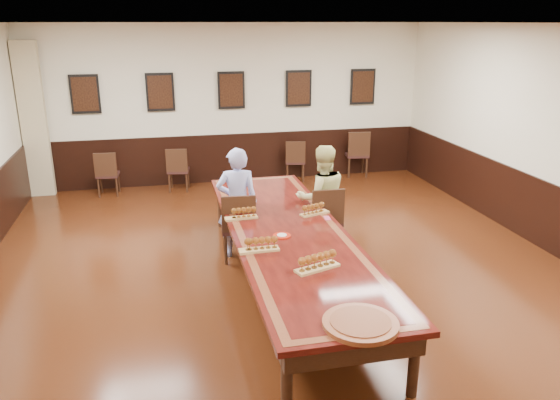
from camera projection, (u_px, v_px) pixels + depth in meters
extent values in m
cube|color=black|center=(289.00, 287.00, 6.97)|extent=(8.00, 10.00, 0.02)
cube|color=white|center=(290.00, 22.00, 5.96)|extent=(8.00, 10.00, 0.02)
cube|color=beige|center=(231.00, 105.00, 11.11)|extent=(8.00, 0.02, 3.20)
imported|color=#5162CA|center=(237.00, 203.00, 7.65)|extent=(0.61, 0.43, 1.59)
imported|color=#E2E08D|center=(322.00, 198.00, 7.91)|extent=(0.78, 0.61, 1.56)
cube|color=#D34672|center=(327.00, 218.00, 7.17)|extent=(0.08, 0.15, 0.01)
cube|color=tan|center=(34.00, 121.00, 10.19)|extent=(0.45, 0.18, 2.90)
cube|color=black|center=(233.00, 158.00, 11.42)|extent=(7.98, 0.04, 1.00)
cube|color=black|center=(289.00, 234.00, 6.74)|extent=(1.40, 5.00, 0.06)
cube|color=brown|center=(289.00, 231.00, 6.73)|extent=(1.28, 4.88, 0.00)
cube|color=black|center=(289.00, 231.00, 6.73)|extent=(1.10, 4.70, 0.00)
cube|color=black|center=(289.00, 245.00, 6.79)|extent=(1.25, 4.85, 0.18)
cylinder|color=black|center=(287.00, 381.00, 4.59)|extent=(0.10, 0.10, 0.69)
cylinder|color=black|center=(414.00, 363.00, 4.83)|extent=(0.10, 0.10, 0.69)
cylinder|color=black|center=(221.00, 207.00, 8.88)|extent=(0.10, 0.10, 0.69)
cylinder|color=black|center=(290.00, 202.00, 9.13)|extent=(0.10, 0.10, 0.69)
cube|color=black|center=(85.00, 94.00, 10.36)|extent=(0.54, 0.03, 0.74)
cube|color=black|center=(85.00, 94.00, 10.34)|extent=(0.46, 0.01, 0.64)
cube|color=black|center=(160.00, 92.00, 10.65)|extent=(0.54, 0.03, 0.74)
cube|color=black|center=(160.00, 92.00, 10.64)|extent=(0.46, 0.01, 0.64)
cube|color=black|center=(231.00, 90.00, 10.95)|extent=(0.54, 0.03, 0.74)
cube|color=black|center=(231.00, 90.00, 10.93)|extent=(0.46, 0.01, 0.64)
cube|color=black|center=(299.00, 88.00, 11.24)|extent=(0.54, 0.03, 0.74)
cube|color=black|center=(299.00, 88.00, 11.22)|extent=(0.46, 0.01, 0.64)
cube|color=black|center=(363.00, 87.00, 11.54)|extent=(0.54, 0.03, 0.74)
cube|color=black|center=(363.00, 87.00, 11.52)|extent=(0.46, 0.01, 0.64)
cube|color=#AE8649|center=(241.00, 218.00, 7.15)|extent=(0.44, 0.16, 0.03)
cube|color=#AE8649|center=(315.00, 214.00, 7.32)|extent=(0.43, 0.25, 0.03)
cube|color=#AE8649|center=(259.00, 250.00, 6.15)|extent=(0.46, 0.14, 0.03)
cube|color=#AE8649|center=(317.00, 268.00, 5.70)|extent=(0.52, 0.30, 0.03)
cylinder|color=#B11C0B|center=(282.00, 236.00, 6.56)|extent=(0.22, 0.22, 0.02)
cylinder|color=silver|center=(282.00, 235.00, 6.56)|extent=(0.12, 0.12, 0.01)
cylinder|color=#602813|center=(360.00, 324.00, 4.64)|extent=(0.78, 0.78, 0.04)
cylinder|color=brown|center=(361.00, 321.00, 4.63)|extent=(0.62, 0.62, 0.01)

